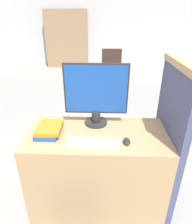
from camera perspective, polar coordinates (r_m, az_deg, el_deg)
The scene contains 9 objects.
wall_back at distance 7.10m, azimuth 1.92°, elevation 24.37°, with size 12.00×0.06×2.80m.
desk at distance 1.84m, azimuth 0.26°, elevation -16.35°, with size 1.13×0.56×0.78m.
carrel_divider at distance 1.79m, azimuth 19.75°, elevation -7.84°, with size 0.07×0.66×1.35m.
monitor at distance 1.63m, azimuth 0.00°, elevation 5.16°, with size 0.52×0.20×0.52m.
keyboard at distance 1.49m, azimuth -0.96°, elevation -8.72°, with size 0.39×0.12×0.02m.
mouse at distance 1.50m, azimuth 8.77°, elevation -8.27°, with size 0.05×0.09×0.03m.
book_stack at distance 1.63m, azimuth -13.30°, elevation -4.94°, with size 0.19×0.24×0.07m.
far_chair at distance 4.56m, azimuth 4.44°, elevation 11.96°, with size 0.44×0.44×0.95m.
bookshelf_far at distance 7.00m, azimuth -8.33°, elevation 19.87°, with size 1.35×0.32×1.77m.
Camera 1 is at (0.04, -1.08, 1.64)m, focal length 32.00 mm.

